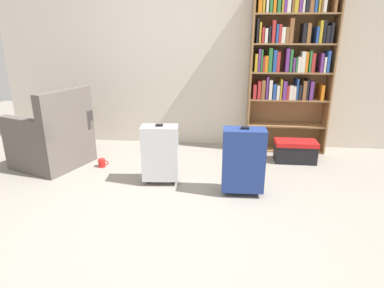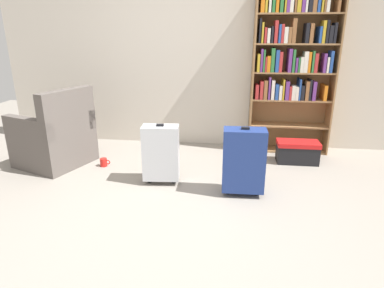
{
  "view_description": "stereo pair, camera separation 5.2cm",
  "coord_description": "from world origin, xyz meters",
  "px_view_note": "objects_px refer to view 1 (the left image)",
  "views": [
    {
      "loc": [
        0.39,
        -2.32,
        1.47
      ],
      "look_at": [
        0.11,
        0.39,
        0.55
      ],
      "focal_mm": 30.68,
      "sensor_mm": 36.0,
      "label": 1
    },
    {
      "loc": [
        0.44,
        -2.32,
        1.47
      ],
      "look_at": [
        0.11,
        0.39,
        0.55
      ],
      "focal_mm": 30.68,
      "sensor_mm": 36.0,
      "label": 2
    }
  ],
  "objects_px": {
    "bookshelf": "(289,60)",
    "suitcase_silver": "(160,153)",
    "mug": "(102,163)",
    "armchair": "(53,139)",
    "storage_box": "(295,151)",
    "suitcase_navy_blue": "(243,160)"
  },
  "relations": [
    {
      "from": "mug",
      "to": "bookshelf",
      "type": "bearing_deg",
      "value": 21.04
    },
    {
      "from": "mug",
      "to": "suitcase_silver",
      "type": "distance_m",
      "value": 0.88
    },
    {
      "from": "suitcase_navy_blue",
      "to": "storage_box",
      "type": "bearing_deg",
      "value": 53.7
    },
    {
      "from": "mug",
      "to": "suitcase_navy_blue",
      "type": "distance_m",
      "value": 1.69
    },
    {
      "from": "bookshelf",
      "to": "suitcase_silver",
      "type": "xyz_separation_m",
      "value": [
        -1.41,
        -1.18,
        -0.83
      ]
    },
    {
      "from": "bookshelf",
      "to": "suitcase_silver",
      "type": "distance_m",
      "value": 2.02
    },
    {
      "from": "armchair",
      "to": "storage_box",
      "type": "bearing_deg",
      "value": 7.78
    },
    {
      "from": "armchair",
      "to": "suitcase_navy_blue",
      "type": "distance_m",
      "value": 2.21
    },
    {
      "from": "storage_box",
      "to": "suitcase_navy_blue",
      "type": "relative_size",
      "value": 0.72
    },
    {
      "from": "mug",
      "to": "suitcase_silver",
      "type": "xyz_separation_m",
      "value": [
        0.76,
        -0.35,
        0.28
      ]
    },
    {
      "from": "armchair",
      "to": "mug",
      "type": "distance_m",
      "value": 0.62
    },
    {
      "from": "mug",
      "to": "suitcase_silver",
      "type": "relative_size",
      "value": 0.19
    },
    {
      "from": "suitcase_silver",
      "to": "mug",
      "type": "bearing_deg",
      "value": 155.35
    },
    {
      "from": "storage_box",
      "to": "suitcase_silver",
      "type": "relative_size",
      "value": 0.77
    },
    {
      "from": "armchair",
      "to": "storage_box",
      "type": "xyz_separation_m",
      "value": [
        2.82,
        0.39,
        -0.18
      ]
    },
    {
      "from": "suitcase_silver",
      "to": "suitcase_navy_blue",
      "type": "distance_m",
      "value": 0.84
    },
    {
      "from": "armchair",
      "to": "suitcase_silver",
      "type": "bearing_deg",
      "value": -15.29
    },
    {
      "from": "armchair",
      "to": "suitcase_silver",
      "type": "distance_m",
      "value": 1.37
    },
    {
      "from": "bookshelf",
      "to": "suitcase_navy_blue",
      "type": "bearing_deg",
      "value": -113.4
    },
    {
      "from": "storage_box",
      "to": "bookshelf",
      "type": "bearing_deg",
      "value": 101.27
    },
    {
      "from": "bookshelf",
      "to": "armchair",
      "type": "distance_m",
      "value": 2.97
    },
    {
      "from": "bookshelf",
      "to": "mug",
      "type": "bearing_deg",
      "value": -158.96
    }
  ]
}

